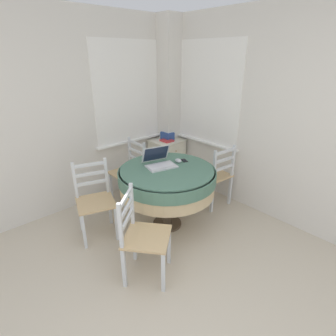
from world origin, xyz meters
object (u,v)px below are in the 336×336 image
object	(u,v)px
dining_chair_camera_near	(142,236)
corner_cabinet	(167,160)
book_on_cabinet	(167,140)
storage_box	(167,136)
dining_chair_left_flank	(95,201)
round_dining_table	(167,179)
dining_chair_near_right_window	(215,176)
cell_phone	(184,160)
laptop	(159,162)
dining_chair_near_back_window	(130,172)
computer_mouse	(178,161)

from	to	relation	value
dining_chair_camera_near	corner_cabinet	bearing A→B (deg)	41.87
book_on_cabinet	storage_box	bearing A→B (deg)	43.08
dining_chair_left_flank	dining_chair_camera_near	bearing A→B (deg)	-89.15
round_dining_table	dining_chair_camera_near	distance (m)	0.87
dining_chair_near_right_window	corner_cabinet	world-z (taller)	dining_chair_near_right_window
cell_phone	dining_chair_near_right_window	size ratio (longest dim) A/B	0.13
corner_cabinet	round_dining_table	bearing A→B (deg)	-131.90
laptop	dining_chair_camera_near	bearing A→B (deg)	-140.71
laptop	book_on_cabinet	distance (m)	1.16
dining_chair_near_back_window	dining_chair_left_flank	world-z (taller)	same
dining_chair_left_flank	cell_phone	bearing A→B (deg)	-20.75
dining_chair_near_right_window	dining_chair_left_flank	bearing A→B (deg)	161.99
round_dining_table	computer_mouse	bearing A→B (deg)	12.25
round_dining_table	dining_chair_near_right_window	size ratio (longest dim) A/B	1.28
laptop	dining_chair_near_right_window	xyz separation A→B (m)	(0.84, -0.20, -0.38)
cell_phone	dining_chair_left_flank	world-z (taller)	dining_chair_left_flank
computer_mouse	dining_chair_left_flank	distance (m)	1.10
laptop	computer_mouse	xyz separation A→B (m)	(0.24, -0.08, -0.02)
cell_phone	corner_cabinet	distance (m)	1.17
dining_chair_left_flank	laptop	bearing A→B (deg)	-22.89
dining_chair_near_right_window	dining_chair_left_flank	distance (m)	1.65
laptop	book_on_cabinet	world-z (taller)	laptop
cell_phone	storage_box	bearing A→B (deg)	58.67
dining_chair_camera_near	dining_chair_left_flank	world-z (taller)	same
round_dining_table	computer_mouse	size ratio (longest dim) A/B	12.15
cell_phone	dining_chair_camera_near	bearing A→B (deg)	-154.78
computer_mouse	dining_chair_left_flank	size ratio (longest dim) A/B	0.11
laptop	corner_cabinet	distance (m)	1.31
storage_box	corner_cabinet	bearing A→B (deg)	-140.79
dining_chair_near_back_window	dining_chair_camera_near	size ratio (longest dim) A/B	1.00
computer_mouse	dining_chair_camera_near	size ratio (longest dim) A/B	0.11
round_dining_table	corner_cabinet	size ratio (longest dim) A/B	1.61
dining_chair_left_flank	storage_box	distance (m)	1.77
dining_chair_camera_near	storage_box	xyz separation A→B (m)	(1.63, 1.46, 0.33)
round_dining_table	dining_chair_near_right_window	bearing A→B (deg)	-4.94
book_on_cabinet	dining_chair_camera_near	bearing A→B (deg)	-138.25
cell_phone	storage_box	world-z (taller)	storage_box
dining_chair_near_back_window	book_on_cabinet	xyz separation A→B (m)	(0.80, 0.09, 0.28)
cell_phone	dining_chair_near_right_window	xyz separation A→B (m)	(0.52, -0.11, -0.34)
laptop	computer_mouse	bearing A→B (deg)	-18.90
laptop	storage_box	world-z (taller)	laptop
laptop	corner_cabinet	world-z (taller)	laptop
round_dining_table	storage_box	xyz separation A→B (m)	(0.91, 1.01, 0.14)
storage_box	dining_chair_camera_near	bearing A→B (deg)	-138.19
dining_chair_near_back_window	book_on_cabinet	size ratio (longest dim) A/B	4.77
dining_chair_near_back_window	dining_chair_near_right_window	size ratio (longest dim) A/B	1.00
cell_phone	computer_mouse	bearing A→B (deg)	172.65
computer_mouse	storage_box	xyz separation A→B (m)	(0.68, 0.96, -0.03)
dining_chair_camera_near	cell_phone	bearing A→B (deg)	25.22
computer_mouse	dining_chair_near_right_window	world-z (taller)	dining_chair_near_right_window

